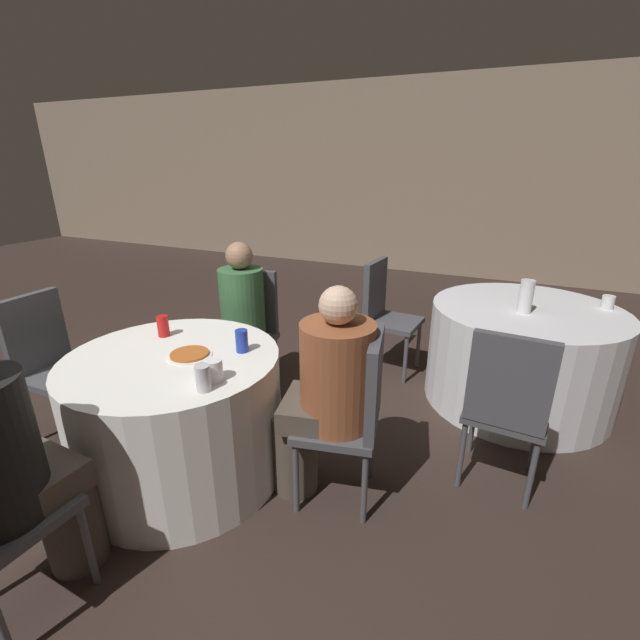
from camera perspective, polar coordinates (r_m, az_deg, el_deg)
ground_plane at (r=2.88m, az=-18.13°, el=-16.45°), size 16.00×16.00×0.00m
wall_back at (r=6.97m, az=10.75°, el=17.95°), size 16.00×0.06×2.80m
table_near at (r=2.54m, az=-18.28°, el=-11.98°), size 1.12×1.12×0.72m
table_far at (r=3.42m, az=25.12°, el=-4.25°), size 1.29×1.29×0.72m
chair_near_north at (r=3.22m, az=-9.40°, el=-0.30°), size 0.46×0.46×0.93m
chair_near_west at (r=3.14m, az=-32.43°, el=-3.96°), size 0.41×0.41×0.93m
chair_near_east at (r=2.15m, az=4.82°, el=-11.35°), size 0.48×0.47×0.93m
chair_far_west at (r=3.55m, az=8.51°, el=1.73°), size 0.44×0.44×0.93m
chair_far_south at (r=2.38m, az=23.67°, el=-9.78°), size 0.43×0.43×0.93m
person_floral_shirt at (r=2.15m, az=0.58°, el=-9.88°), size 0.52×0.41×1.16m
person_green_jacket at (r=3.07m, az=-10.71°, el=-0.86°), size 0.35×0.49×1.17m
person_black_shirt at (r=2.04m, az=-35.86°, el=-15.71°), size 0.35×0.51×1.20m
pizza_plate_near at (r=2.34m, az=-16.99°, el=-4.42°), size 0.23×0.23×0.02m
soda_can_silver at (r=1.97m, az=-15.33°, el=-7.49°), size 0.07×0.07×0.12m
soda_can_blue at (r=2.31m, az=-10.39°, el=-2.76°), size 0.07×0.07×0.12m
soda_can_red at (r=2.63m, az=-20.19°, el=-0.77°), size 0.07×0.07×0.12m
cup_near at (r=2.05m, az=-14.02°, el=-6.50°), size 0.09×0.09×0.10m
bottle_far at (r=3.15m, az=25.76°, el=2.84°), size 0.09×0.09×0.22m
cup_far at (r=3.53m, az=34.01°, el=1.97°), size 0.08×0.08×0.09m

